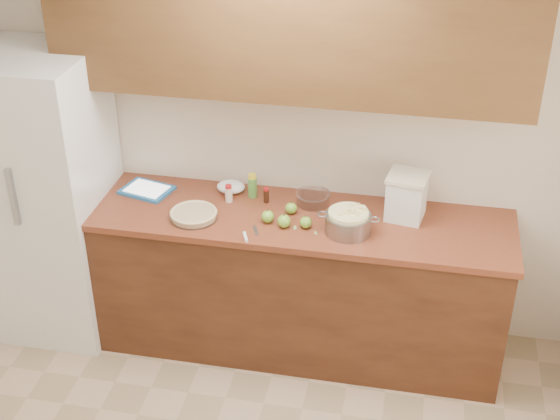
% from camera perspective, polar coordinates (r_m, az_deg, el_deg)
% --- Properties ---
extents(room_shell, '(3.60, 3.60, 3.60)m').
position_cam_1_polar(room_shell, '(3.08, -5.07, -8.07)').
color(room_shell, tan).
rests_on(room_shell, ground).
extents(counter_run, '(2.64, 0.68, 0.92)m').
position_cam_1_polar(counter_run, '(4.73, 0.22, -5.14)').
color(counter_run, '#532B17').
rests_on(counter_run, ground).
extents(upper_cabinets, '(2.60, 0.34, 0.70)m').
position_cam_1_polar(upper_cabinets, '(4.19, 0.67, 12.93)').
color(upper_cabinets, '#56371A').
rests_on(upper_cabinets, room_shell).
extents(fridge, '(0.70, 0.70, 1.80)m').
position_cam_1_polar(fridge, '(4.90, -16.61, 0.93)').
color(fridge, silver).
rests_on(fridge, ground).
extents(pie, '(0.28, 0.28, 0.04)m').
position_cam_1_polar(pie, '(4.46, -6.34, -0.32)').
color(pie, silver).
rests_on(pie, counter_run).
extents(colander, '(0.35, 0.26, 0.13)m').
position_cam_1_polar(colander, '(4.30, 5.00, -0.90)').
color(colander, gray).
rests_on(colander, counter_run).
extents(flour_canister, '(0.25, 0.25, 0.27)m').
position_cam_1_polar(flour_canister, '(4.45, 9.24, 1.02)').
color(flour_canister, silver).
rests_on(flour_canister, counter_run).
extents(tablet, '(0.33, 0.28, 0.02)m').
position_cam_1_polar(tablet, '(4.78, -9.71, 1.45)').
color(tablet, '#2164A1').
rests_on(tablet, counter_run).
extents(paring_knife, '(0.09, 0.19, 0.02)m').
position_cam_1_polar(paring_knife, '(4.27, -2.44, -1.92)').
color(paring_knife, gray).
rests_on(paring_knife, counter_run).
extents(lemon_bottle, '(0.06, 0.06, 0.15)m').
position_cam_1_polar(lemon_bottle, '(4.63, -2.03, 1.77)').
color(lemon_bottle, '#4C8C38').
rests_on(lemon_bottle, counter_run).
extents(cinnamon_shaker, '(0.04, 0.04, 0.11)m').
position_cam_1_polar(cinnamon_shaker, '(4.59, -3.77, 1.20)').
color(cinnamon_shaker, beige).
rests_on(cinnamon_shaker, counter_run).
extents(vanilla_bottle, '(0.03, 0.03, 0.09)m').
position_cam_1_polar(vanilla_bottle, '(4.58, -1.02, 1.09)').
color(vanilla_bottle, black).
rests_on(vanilla_bottle, counter_run).
extents(mixing_bowl, '(0.20, 0.20, 0.08)m').
position_cam_1_polar(mixing_bowl, '(4.57, 2.43, 0.91)').
color(mixing_bowl, silver).
rests_on(mixing_bowl, counter_run).
extents(paper_towel, '(0.20, 0.17, 0.07)m').
position_cam_1_polar(paper_towel, '(4.70, -3.61, 1.71)').
color(paper_towel, white).
rests_on(paper_towel, counter_run).
extents(apple_left, '(0.07, 0.07, 0.08)m').
position_cam_1_polar(apple_left, '(4.39, -0.91, -0.48)').
color(apple_left, '#73AF2F').
rests_on(apple_left, counter_run).
extents(apple_center, '(0.07, 0.07, 0.08)m').
position_cam_1_polar(apple_center, '(4.47, 0.81, 0.13)').
color(apple_center, '#73AF2F').
rests_on(apple_center, counter_run).
extents(apple_front, '(0.08, 0.08, 0.09)m').
position_cam_1_polar(apple_front, '(4.34, 0.29, -0.82)').
color(apple_front, '#73AF2F').
rests_on(apple_front, counter_run).
extents(apple_extra, '(0.07, 0.07, 0.08)m').
position_cam_1_polar(apple_extra, '(4.34, 1.90, -0.91)').
color(apple_extra, '#73AF2F').
rests_on(apple_extra, counter_run).
extents(peel_a, '(0.02, 0.04, 0.00)m').
position_cam_1_polar(peel_a, '(4.30, -2.61, -1.73)').
color(peel_a, '#7EA550').
rests_on(peel_a, counter_run).
extents(peel_b, '(0.02, 0.03, 0.00)m').
position_cam_1_polar(peel_b, '(4.31, 2.63, -1.69)').
color(peel_b, '#7EA550').
rests_on(peel_b, counter_run).
extents(peel_c, '(0.02, 0.04, 0.00)m').
position_cam_1_polar(peel_c, '(4.35, 1.10, -1.31)').
color(peel_c, '#7EA550').
rests_on(peel_c, counter_run).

